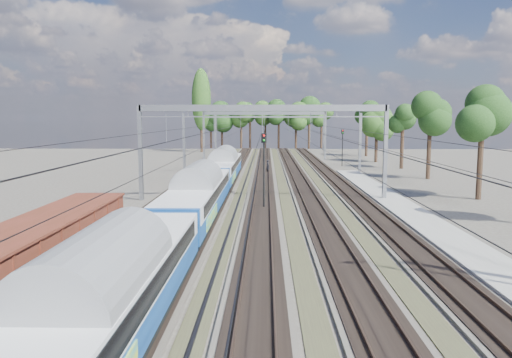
{
  "coord_description": "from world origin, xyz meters",
  "views": [
    {
      "loc": [
        0.39,
        -16.68,
        7.76
      ],
      "look_at": [
        -0.46,
        23.9,
        2.8
      ],
      "focal_mm": 35.0,
      "sensor_mm": 36.0,
      "label": 1
    }
  ],
  "objects_px": {
    "worker": "(268,166)",
    "signal_far": "(342,143)",
    "freight_boxcar": "(51,249)",
    "emu_train": "(198,191)",
    "signal_near": "(264,162)"
  },
  "relations": [
    {
      "from": "signal_near",
      "to": "signal_far",
      "type": "height_order",
      "value": "signal_near"
    },
    {
      "from": "worker",
      "to": "signal_near",
      "type": "height_order",
      "value": "signal_near"
    },
    {
      "from": "emu_train",
      "to": "freight_boxcar",
      "type": "bearing_deg",
      "value": -107.97
    },
    {
      "from": "freight_boxcar",
      "to": "worker",
      "type": "xyz_separation_m",
      "value": [
        9.6,
        49.55,
        -1.14
      ]
    },
    {
      "from": "emu_train",
      "to": "freight_boxcar",
      "type": "distance_m",
      "value": 14.6
    },
    {
      "from": "signal_near",
      "to": "signal_far",
      "type": "distance_m",
      "value": 40.97
    },
    {
      "from": "signal_far",
      "to": "freight_boxcar",
      "type": "bearing_deg",
      "value": -129.73
    },
    {
      "from": "emu_train",
      "to": "signal_far",
      "type": "relative_size",
      "value": 10.75
    },
    {
      "from": "worker",
      "to": "signal_near",
      "type": "xyz_separation_m",
      "value": [
        -0.42,
        -28.39,
        3.15
      ]
    },
    {
      "from": "emu_train",
      "to": "worker",
      "type": "distance_m",
      "value": 36.07
    },
    {
      "from": "worker",
      "to": "signal_near",
      "type": "bearing_deg",
      "value": 158.71
    },
    {
      "from": "emu_train",
      "to": "signal_near",
      "type": "xyz_separation_m",
      "value": [
        4.68,
        7.28,
        1.5
      ]
    },
    {
      "from": "worker",
      "to": "signal_far",
      "type": "relative_size",
      "value": 0.32
    },
    {
      "from": "freight_boxcar",
      "to": "signal_near",
      "type": "distance_m",
      "value": 23.15
    },
    {
      "from": "signal_far",
      "to": "emu_train",
      "type": "bearing_deg",
      "value": -130.29
    }
  ]
}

